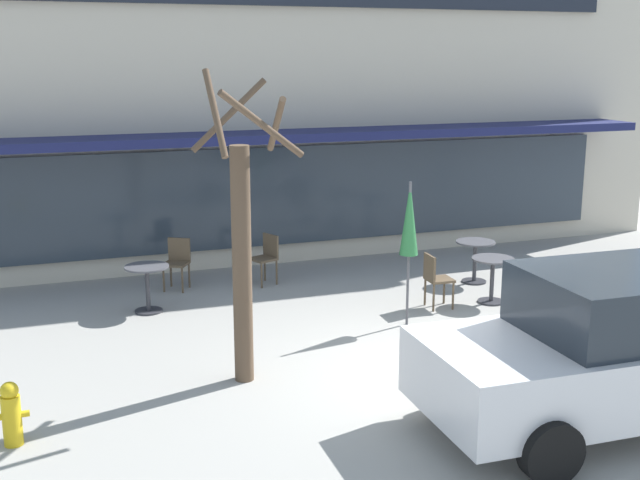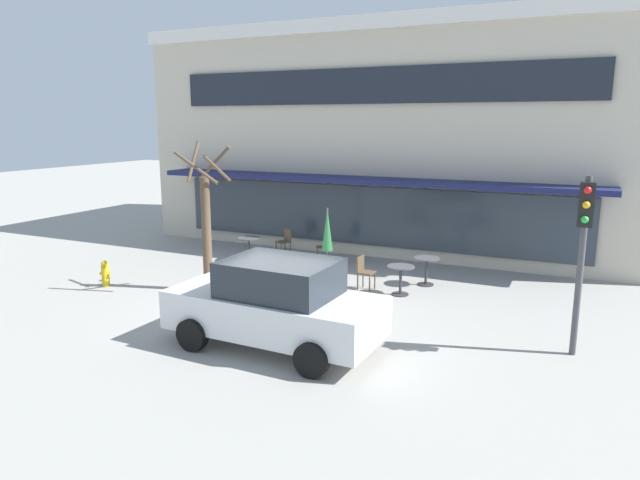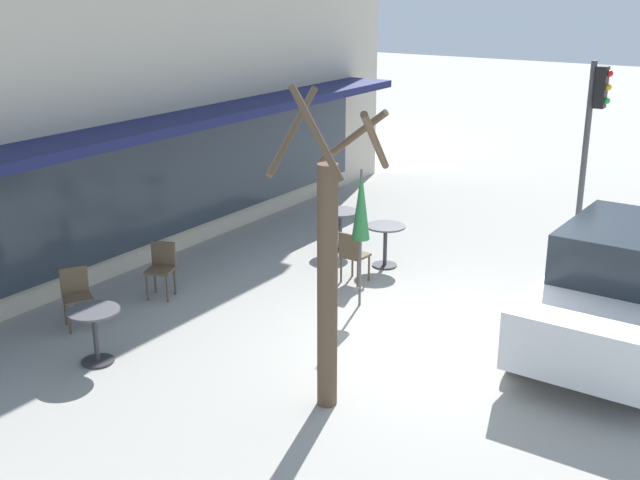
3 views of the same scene
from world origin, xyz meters
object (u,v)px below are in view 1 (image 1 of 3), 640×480
at_px(cafe_chair_1, 266,255).
at_px(fire_hydrant, 11,413).
at_px(cafe_table_streetside, 147,281).
at_px(cafe_table_by_tree, 475,254).
at_px(patio_umbrella_green_folded, 409,220).
at_px(cafe_table_near_wall, 492,272).
at_px(street_tree, 243,245).
at_px(cafe_chair_0, 435,277).
at_px(parked_sedan, 612,349).
at_px(cafe_chair_2, 177,260).

bearing_deg(cafe_chair_1, fire_hydrant, -130.31).
height_order(cafe_table_streetside, cafe_table_by_tree, same).
relative_size(patio_umbrella_green_folded, cafe_chair_1, 2.47).
bearing_deg(cafe_table_near_wall, cafe_table_streetside, 165.32).
bearing_deg(cafe_table_by_tree, street_tree, -149.84).
height_order(cafe_table_near_wall, fire_hydrant, cafe_table_near_wall).
bearing_deg(cafe_chair_0, patio_umbrella_green_folded, -142.66).
xyz_separation_m(cafe_chair_1, parked_sedan, (2.02, -6.66, 0.35)).
relative_size(cafe_table_streetside, fire_hydrant, 1.08).
bearing_deg(cafe_chair_2, patio_umbrella_green_folded, -46.49).
xyz_separation_m(cafe_table_near_wall, fire_hydrant, (-7.40, -2.62, -0.16)).
relative_size(patio_umbrella_green_folded, street_tree, 0.57).
xyz_separation_m(cafe_table_near_wall, cafe_chair_2, (-4.74, 2.56, 0.01)).
relative_size(street_tree, fire_hydrant, 5.48).
bearing_deg(cafe_chair_1, cafe_table_streetside, -157.60).
bearing_deg(parked_sedan, street_tree, 143.67).
distance_m(patio_umbrella_green_folded, cafe_chair_1, 3.38).
bearing_deg(cafe_table_by_tree, cafe_table_streetside, 177.37).
height_order(cafe_table_streetside, fire_hydrant, cafe_table_streetside).
bearing_deg(cafe_chair_0, cafe_table_streetside, 162.85).
height_order(parked_sedan, fire_hydrant, parked_sedan).
height_order(patio_umbrella_green_folded, cafe_chair_0, patio_umbrella_green_folded).
distance_m(cafe_chair_1, parked_sedan, 6.97).
relative_size(cafe_chair_2, parked_sedan, 0.21).
relative_size(cafe_table_near_wall, parked_sedan, 0.18).
distance_m(cafe_chair_1, fire_hydrant, 6.50).
height_order(cafe_table_near_wall, cafe_chair_1, cafe_chair_1).
xyz_separation_m(patio_umbrella_green_folded, cafe_chair_2, (-2.94, 3.10, -1.10)).
bearing_deg(fire_hydrant, cafe_chair_0, 22.80).
relative_size(parked_sedan, street_tree, 1.10).
relative_size(cafe_table_by_tree, cafe_chair_1, 0.85).
xyz_separation_m(cafe_table_by_tree, cafe_chair_1, (-3.55, 1.18, 0.01)).
height_order(cafe_table_streetside, cafe_chair_1, cafe_chair_1).
relative_size(cafe_table_by_tree, patio_umbrella_green_folded, 0.35).
distance_m(cafe_chair_1, cafe_chair_2, 1.56).
xyz_separation_m(cafe_table_streetside, cafe_chair_1, (2.23, 0.92, 0.01)).
relative_size(cafe_chair_1, fire_hydrant, 1.26).
bearing_deg(street_tree, patio_umbrella_green_folded, 23.22).
bearing_deg(cafe_table_by_tree, fire_hydrant, -154.06).
relative_size(cafe_table_near_wall, street_tree, 0.20).
bearing_deg(cafe_chair_0, street_tree, -153.39).
distance_m(parked_sedan, fire_hydrant, 6.48).
bearing_deg(cafe_table_by_tree, cafe_chair_2, 164.58).
bearing_deg(fire_hydrant, cafe_table_near_wall, 19.48).
bearing_deg(parked_sedan, cafe_table_near_wall, 74.81).
bearing_deg(cafe_chair_1, cafe_chair_0, -46.30).
bearing_deg(patio_umbrella_green_folded, cafe_chair_1, 115.85).
height_order(cafe_table_near_wall, cafe_table_by_tree, same).
relative_size(cafe_table_streetside, cafe_table_by_tree, 1.00).
bearing_deg(patio_umbrella_green_folded, cafe_chair_0, 37.34).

